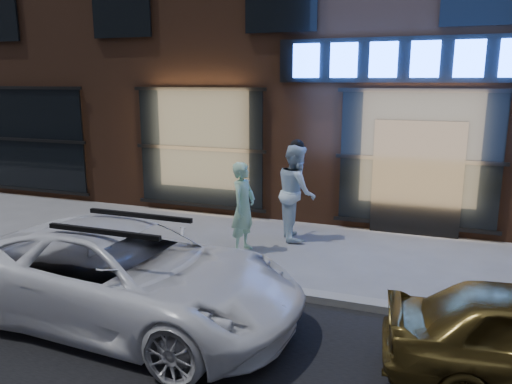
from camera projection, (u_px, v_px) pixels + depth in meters
ground at (397, 313)px, 7.01m from camera, size 90.00×90.00×0.00m
curb at (398, 309)px, 7.00m from camera, size 60.00×0.25×0.12m
storefront_building at (435, 5)px, 13.20m from camera, size 30.20×8.28×10.30m
man_bowtie at (243, 207)px, 9.40m from camera, size 0.48×0.67×1.72m
man_cap at (296, 192)px, 10.14m from camera, size 1.07×1.18×1.96m
white_suv at (126, 275)px, 6.63m from camera, size 4.92×2.46×1.34m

